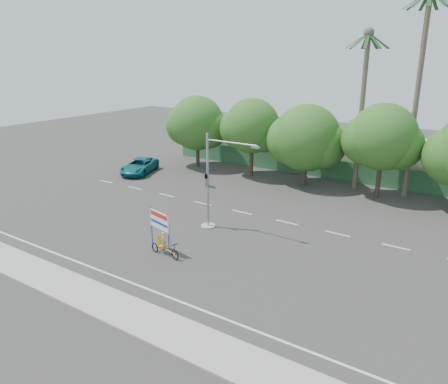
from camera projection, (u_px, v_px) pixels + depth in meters
The scene contains 14 objects.
ground at pixel (204, 254), 27.97m from camera, with size 120.00×120.00×0.00m, color #33302D.
sidewalk_near at pixel (116, 307), 22.01m from camera, with size 50.00×2.40×0.12m, color gray.
fence at pixel (327, 169), 44.71m from camera, with size 38.00×0.08×2.00m, color #336B3D.
building_left at pixel (263, 142), 53.26m from camera, with size 12.00×8.00×4.00m, color #B3A88E.
building_right at pixel (421, 163), 43.80m from camera, with size 14.00×8.00×3.60m, color #B3A88E.
tree_far_left at pixel (197, 125), 48.23m from camera, with size 7.14×6.00×7.96m.
tree_left at pixel (252, 128), 44.43m from camera, with size 6.66×5.60×8.07m.
tree_center at pixel (306, 140), 41.44m from camera, with size 7.62×6.40×7.85m.
tree_right at pixel (382, 139), 37.50m from camera, with size 6.90×5.80×8.36m.
palm_tall at pixel (419, 77), 36.03m from camera, with size 3.73×3.79×17.45m.
palm_short at pixel (363, 94), 38.89m from camera, with size 3.73×3.79×14.45m.
traffic_signal at pixel (211, 190), 31.41m from camera, with size 4.72×1.10×7.00m.
trike_billboard at pixel (162, 236), 27.81m from camera, with size 2.87×1.08×2.89m.
pickup_truck at pixel (139, 166), 46.76m from camera, with size 2.59×5.62×1.56m, color #0F606E.
Camera 1 is at (15.22, -20.44, 12.28)m, focal length 35.00 mm.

